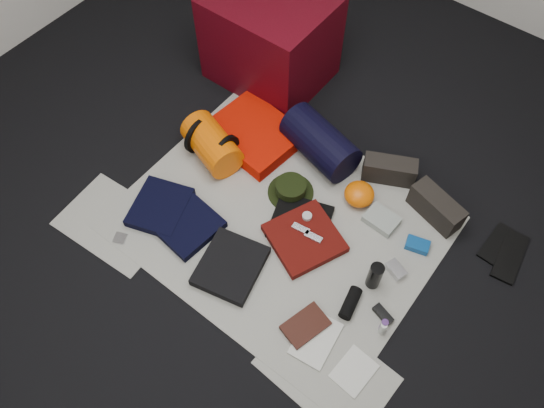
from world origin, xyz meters
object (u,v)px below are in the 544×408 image
Objects in this scene: red_cabinet at (271,39)px; water_bottle at (375,276)px; paperback_book at (305,326)px; stuff_sack at (212,144)px; navy_duffel at (320,142)px; compact_camera at (396,270)px; sleeping_pad at (254,134)px.

red_cabinet reaches higher than water_bottle.
paperback_book is (1.17, -1.24, -0.26)m from red_cabinet.
stuff_sack reaches higher than water_bottle.
paperback_book is (0.54, -0.89, -0.10)m from navy_duffel.
stuff_sack is 0.80× the size of navy_duffel.
water_bottle reaches higher than compact_camera.
water_bottle is at bearing -33.58° from red_cabinet.
sleeping_pad is 1.10× the size of navy_duffel.
red_cabinet is 1.91× the size of stuff_sack.
paperback_book is at bearing -91.24° from compact_camera.
red_cabinet reaches higher than sleeping_pad.
navy_duffel reaches higher than sleeping_pad.
sleeping_pad is at bearing 65.97° from stuff_sack.
navy_duffel reaches higher than stuff_sack.
stuff_sack is at bearing 174.13° from water_bottle.
compact_camera is at bearing 0.34° from stuff_sack.
sleeping_pad is 4.75× the size of compact_camera.
compact_camera is (0.74, -0.37, -0.10)m from navy_duffel.
red_cabinet is 1.73m from paperback_book.
stuff_sack is 1.16m from water_bottle.
navy_duffel is at bearing -30.03° from red_cabinet.
stuff_sack reaches higher than compact_camera.
navy_duffel is (0.37, 0.13, 0.07)m from sleeping_pad.
sleeping_pad is 2.81× the size of water_bottle.
stuff_sack is 3.43× the size of compact_camera.
red_cabinet is at bearing 117.70° from sleeping_pad.
navy_duffel reaches higher than water_bottle.
compact_camera is 0.49× the size of paperback_book.
water_bottle is at bearing -96.03° from compact_camera.
compact_camera is at bearing -12.11° from sleeping_pad.
red_cabinet reaches higher than navy_duffel.
red_cabinet reaches higher than stuff_sack.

